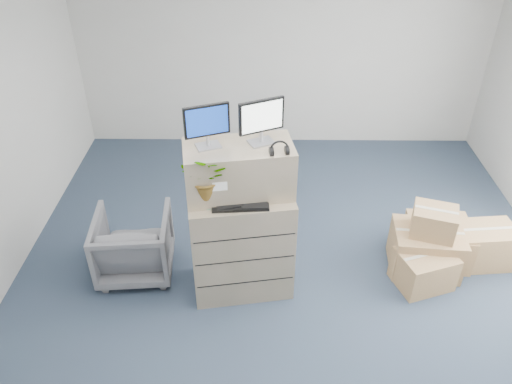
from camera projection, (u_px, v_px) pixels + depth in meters
ground at (289, 303)px, 5.17m from camera, size 7.00×7.00×0.00m
wall_back at (282, 55)px, 7.25m from camera, size 6.00×0.02×2.80m
filing_cabinet_lower at (241, 242)px, 5.07m from camera, size 1.09×0.77×1.17m
filing_cabinet_upper at (239, 170)px, 4.64m from camera, size 1.07×0.66×0.50m
monitor_left at (207, 124)px, 4.36m from camera, size 0.40×0.22×0.41m
monitor_right at (262, 119)px, 4.41m from camera, size 0.40×0.24×0.42m
headphones at (279, 149)px, 4.36m from camera, size 0.17×0.05×0.17m
keyboard at (240, 204)px, 4.59m from camera, size 0.54×0.25×0.03m
mouse at (272, 194)px, 4.71m from camera, size 0.13×0.09×0.04m
water_bottle at (248, 182)px, 4.68m from camera, size 0.08×0.08×0.27m
phone_dock at (238, 189)px, 4.74m from camera, size 0.08×0.07×0.15m
external_drive at (269, 183)px, 4.85m from camera, size 0.23×0.17×0.07m
tissue_box at (276, 175)px, 4.82m from camera, size 0.26×0.16×0.09m
potted_plant at (207, 181)px, 4.48m from camera, size 0.52×0.55×0.44m
office_chair at (134, 242)px, 5.36m from camera, size 0.84×0.79×0.81m
cardboard_boxes at (440, 247)px, 5.49m from camera, size 1.42×1.06×0.82m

